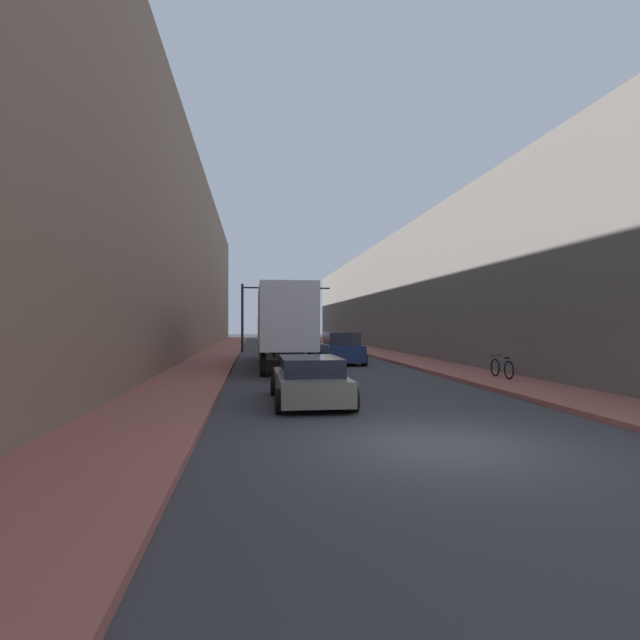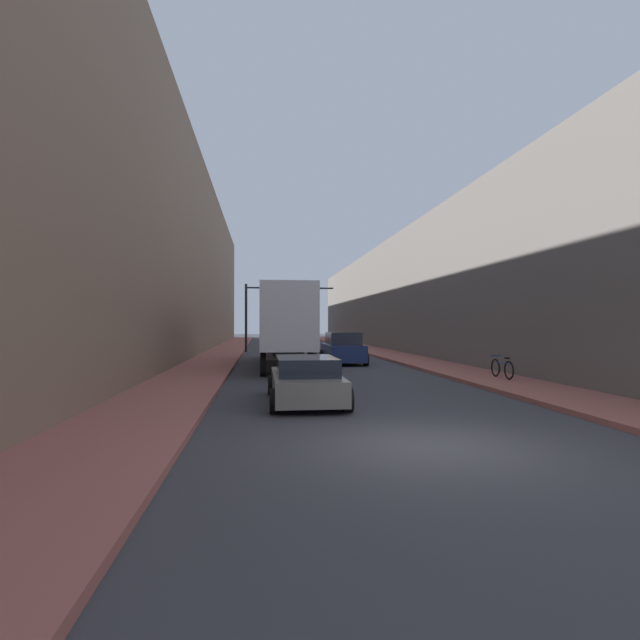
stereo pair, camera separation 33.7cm
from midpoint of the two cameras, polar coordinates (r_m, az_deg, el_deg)
ground_plane at (r=9.85m, az=13.36°, el=-13.85°), size 200.00×200.00×0.00m
sidewalk_right at (r=40.15m, az=6.68°, el=-3.57°), size 2.88×80.00×0.15m
sidewalk_left at (r=39.16m, az=-10.62°, el=-3.64°), size 2.88×80.00×0.15m
building_right at (r=41.41m, az=12.67°, el=2.94°), size 6.00×80.00×9.41m
building_left at (r=39.96m, az=-17.02°, el=6.74°), size 6.00×80.00×14.50m
semi_truck at (r=27.21m, az=-3.89°, el=-0.43°), size 2.49×13.63×4.09m
sedan_car at (r=14.53m, az=-0.98°, el=-6.92°), size 2.13×4.65×1.33m
suv_car at (r=28.55m, az=2.95°, el=-3.32°), size 2.22×4.69×1.80m
traffic_signal_gantry at (r=40.80m, az=-5.27°, el=1.98°), size 7.23×0.35×5.50m
parked_bicycle at (r=20.94m, az=20.52°, el=-5.20°), size 0.44×1.82×0.86m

